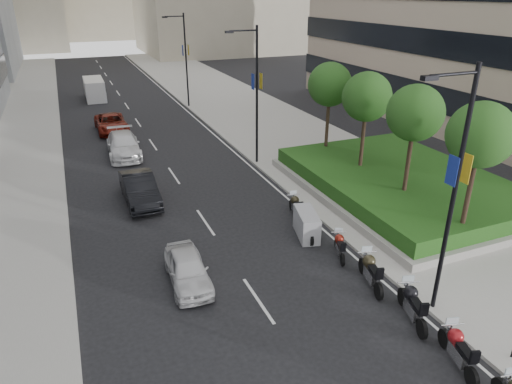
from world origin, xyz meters
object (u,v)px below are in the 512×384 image
lamp_post_0 (452,185)px  motorcycle_5 (307,224)px  car_a (188,269)px  lamp_post_2 (184,56)px  motorcycle_3 (371,271)px  motorcycle_6 (296,206)px  motorcycle_2 (412,304)px  delivery_van (95,90)px  lamp_post_1 (255,90)px  car_b (140,189)px  motorcycle_1 (458,349)px  motorcycle_4 (340,246)px  car_d (111,123)px  car_c (123,145)px

lamp_post_0 → motorcycle_5: size_ratio=3.98×
car_a → lamp_post_2: bearing=78.7°
motorcycle_3 → motorcycle_6: (0.07, 6.66, -0.09)m
motorcycle_2 → delivery_van: delivery_van is taller
lamp_post_1 → car_b: (-8.28, -3.20, -4.27)m
motorcycle_1 → car_a: car_a is taller
motorcycle_4 → motorcycle_1: bearing=-159.0°
motorcycle_2 → car_b: size_ratio=0.50×
motorcycle_1 → delivery_van: (-7.21, 44.84, 0.39)m
motorcycle_2 → motorcycle_4: (-0.07, 4.68, -0.13)m
motorcycle_2 → motorcycle_4: motorcycle_2 is taller
car_d → delivery_van: (-0.20, 13.57, 0.28)m
delivery_van → car_c: bearing=-88.4°
motorcycle_2 → motorcycle_3: 2.35m
motorcycle_3 → lamp_post_2: bearing=12.8°
motorcycle_5 → car_b: bearing=57.8°
motorcycle_2 → car_b: (-7.30, 13.93, 0.14)m
lamp_post_0 → motorcycle_3: lamp_post_0 is taller
lamp_post_0 → lamp_post_1: bearing=90.0°
lamp_post_2 → car_d: lamp_post_2 is taller
motorcycle_4 → delivery_van: size_ratio=0.36×
motorcycle_3 → delivery_van: bearing=24.9°
motorcycle_2 → lamp_post_2: bearing=16.4°
lamp_post_1 → motorcycle_5: 11.30m
car_b → lamp_post_0: bearing=-59.3°
lamp_post_2 → motorcycle_2: 35.42m
motorcycle_6 → car_a: size_ratio=0.55×
motorcycle_3 → car_d: car_d is taller
motorcycle_5 → car_b: size_ratio=0.47×
car_c → motorcycle_5: bearing=-64.6°
lamp_post_1 → motorcycle_5: bearing=-98.6°
motorcycle_1 → motorcycle_4: bearing=15.5°
lamp_post_2 → car_c: lamp_post_2 is taller
motorcycle_5 → motorcycle_3: bearing=-159.9°
lamp_post_2 → motorcycle_3: 33.10m
motorcycle_3 → motorcycle_4: bearing=13.9°
delivery_van → lamp_post_1: bearing=-71.1°
motorcycle_6 → car_b: car_b is taller
lamp_post_1 → motorcycle_1: bearing=-93.3°
car_a → lamp_post_0: bearing=-30.1°
car_c → motorcycle_4: bearing=-65.7°
motorcycle_4 → motorcycle_6: size_ratio=0.90×
motorcycle_2 → car_b: 15.73m
lamp_post_0 → motorcycle_4: bearing=103.0°
lamp_post_0 → car_a: (-7.82, 5.17, -4.42)m
car_a → car_b: bearing=96.4°
motorcycle_6 → motorcycle_5: bearing=174.6°
lamp_post_1 → car_b: size_ratio=1.87×
motorcycle_3 → motorcycle_4: (0.03, 2.33, -0.12)m
car_a → delivery_van: 37.24m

